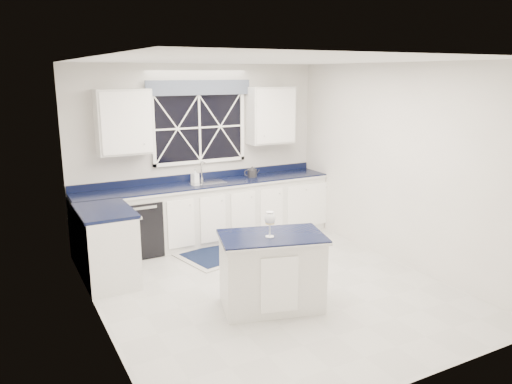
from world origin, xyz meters
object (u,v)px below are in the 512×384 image
island (272,271)px  wine_glass (270,220)px  faucet (202,170)px  soap_bottle (195,176)px  dishwasher (137,226)px  kettle (252,172)px

island → wine_glass: wine_glass is taller
faucet → soap_bottle: bearing=-150.3°
dishwasher → island: island is taller
dishwasher → island: (0.85, -2.40, 0.01)m
dishwasher → island: size_ratio=0.64×
faucet → dishwasher: bearing=-170.0°
island → soap_bottle: soap_bottle is taller
island → kettle: (1.04, 2.45, 0.60)m
dishwasher → kettle: kettle is taller
kettle → wine_glass: wine_glass is taller
wine_glass → kettle: bearing=66.3°
faucet → island: size_ratio=0.24×
dishwasher → wine_glass: wine_glass is taller
wine_glass → soap_bottle: size_ratio=1.36×
soap_bottle → dishwasher: bearing=-173.5°
dishwasher → faucet: (1.10, 0.19, 0.69)m
faucet → wine_glass: (-0.30, -2.64, -0.06)m
dishwasher → kettle: size_ratio=3.49×
faucet → soap_bottle: (-0.15, -0.09, -0.06)m
dishwasher → wine_glass: (0.80, -2.45, 0.63)m
dishwasher → faucet: size_ratio=2.72×
faucet → wine_glass: bearing=-96.5°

